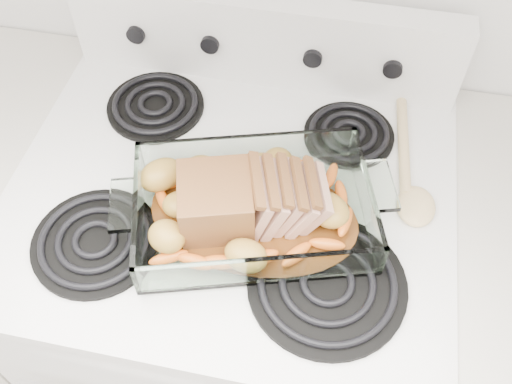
# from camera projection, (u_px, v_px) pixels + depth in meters

# --- Properties ---
(electric_range) EXTENTS (0.78, 0.70, 1.12)m
(electric_range) POSITION_uv_depth(u_px,v_px,m) (238.00, 300.00, 1.37)
(electric_range) COLOR white
(electric_range) RESTS_ON ground
(baking_dish) EXTENTS (0.38, 0.25, 0.07)m
(baking_dish) POSITION_uv_depth(u_px,v_px,m) (254.00, 212.00, 0.94)
(baking_dish) COLOR white
(baking_dish) RESTS_ON electric_range
(pork_roast) EXTENTS (0.24, 0.12, 0.09)m
(pork_roast) POSITION_uv_depth(u_px,v_px,m) (239.00, 198.00, 0.91)
(pork_roast) COLOR brown
(pork_roast) RESTS_ON baking_dish
(roast_vegetables) EXTENTS (0.38, 0.21, 0.05)m
(roast_vegetables) POSITION_uv_depth(u_px,v_px,m) (256.00, 189.00, 0.95)
(roast_vegetables) COLOR orange
(roast_vegetables) RESTS_ON baking_dish
(wooden_spoon) EXTENTS (0.08, 0.31, 0.02)m
(wooden_spoon) POSITION_uv_depth(u_px,v_px,m) (410.00, 177.00, 1.00)
(wooden_spoon) COLOR beige
(wooden_spoon) RESTS_ON electric_range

